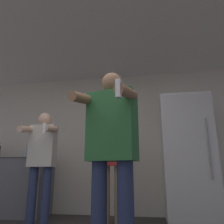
{
  "coord_description": "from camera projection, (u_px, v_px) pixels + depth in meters",
  "views": [
    {
      "loc": [
        0.84,
        -1.24,
        0.72
      ],
      "look_at": [
        0.54,
        0.6,
        1.23
      ],
      "focal_mm": 35.0,
      "sensor_mm": 36.0,
      "label": 1
    }
  ],
  "objects": [
    {
      "name": "person_woman_foreground",
      "position": [
        112.0,
        146.0,
        1.85
      ],
      "size": [
        0.56,
        0.55,
        1.6
      ],
      "color": "navy",
      "rests_on": "ground_plane"
    },
    {
      "name": "person_spectator_back",
      "position": [
        112.0,
        152.0,
        3.1
      ],
      "size": [
        0.39,
        0.43,
        1.63
      ],
      "color": "#75664C",
      "rests_on": "ground_plane"
    },
    {
      "name": "bottle_green_wine",
      "position": [
        26.0,
        153.0,
        3.95
      ],
      "size": [
        0.06,
        0.06,
        0.25
      ],
      "color": "silver",
      "rests_on": "counter"
    },
    {
      "name": "ceiling_slab",
      "position": [
        83.0,
        37.0,
        3.1
      ],
      "size": [
        7.0,
        3.25,
        0.05
      ],
      "color": "silver",
      "rests_on": "wall_back"
    },
    {
      "name": "counter",
      "position": [
        11.0,
        186.0,
        3.81
      ],
      "size": [
        1.35,
        0.61,
        0.96
      ],
      "color": "slate",
      "rests_on": "ground_plane"
    },
    {
      "name": "wall_back",
      "position": [
        102.0,
        141.0,
        4.09
      ],
      "size": [
        7.0,
        0.06,
        2.55
      ],
      "color": "beige",
      "rests_on": "ground_plane"
    },
    {
      "name": "bottle_clear_vodka",
      "position": [
        32.0,
        152.0,
        3.93
      ],
      "size": [
        0.07,
        0.07,
        0.28
      ],
      "color": "black",
      "rests_on": "counter"
    },
    {
      "name": "person_man_side",
      "position": [
        42.0,
        157.0,
        3.11
      ],
      "size": [
        0.45,
        0.51,
        1.58
      ],
      "color": "navy",
      "rests_on": "ground_plane"
    },
    {
      "name": "refrigerator",
      "position": [
        188.0,
        156.0,
        3.46
      ],
      "size": [
        0.78,
        0.65,
        1.93
      ],
      "color": "white",
      "rests_on": "ground_plane"
    }
  ]
}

